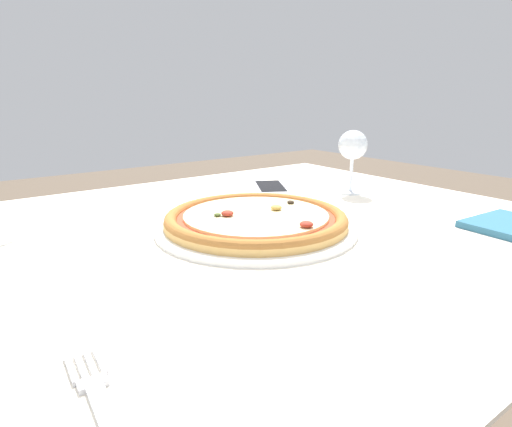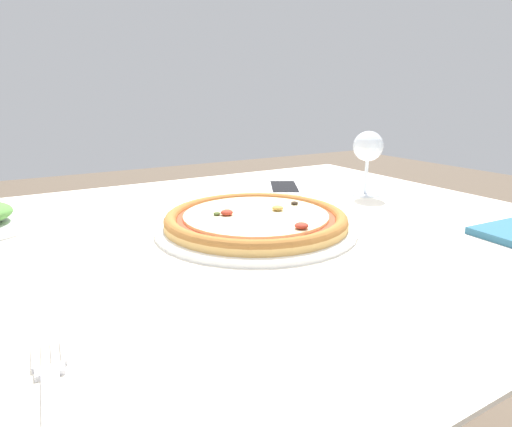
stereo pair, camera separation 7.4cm
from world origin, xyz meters
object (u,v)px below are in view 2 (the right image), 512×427
Objects in this scene: dining_table at (233,278)px; wine_glass_far_left at (368,149)px; pizza_plate at (256,221)px; cell_phone at (284,188)px; fork at (51,390)px.

dining_table is 8.31× the size of wine_glass_far_left.
pizza_plate reaches higher than cell_phone.
wine_glass_far_left is (0.36, 0.10, 0.09)m from pizza_plate.
wine_glass_far_left is 0.22m from cell_phone.
fork is 1.06× the size of cell_phone.
fork is at bearing -136.71° from dining_table.
wine_glass_far_left is at bearing 16.06° from pizza_plate.
pizza_plate is 2.19× the size of cell_phone.
dining_table is at bearing -139.40° from cell_phone.
pizza_plate is at bearing -132.74° from cell_phone.
pizza_plate is 0.46m from fork.
dining_table is at bearing 156.17° from pizza_plate.
fork is (-0.32, -0.30, 0.09)m from dining_table.
wine_glass_far_left reaches higher than dining_table.
dining_table is at bearing 43.29° from fork.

